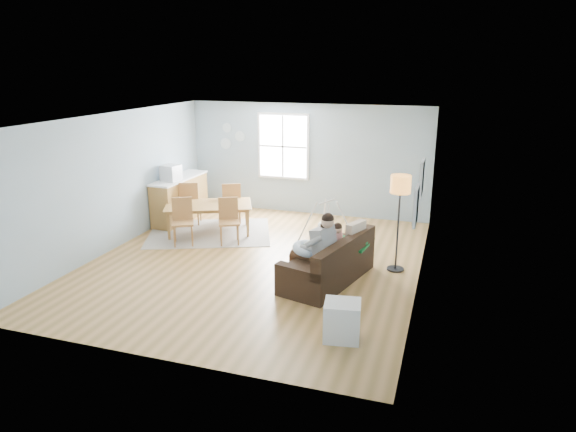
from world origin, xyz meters
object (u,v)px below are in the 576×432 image
(dining_table, at_px, (209,219))
(chair_ne, at_px, (232,200))
(father, at_px, (316,246))
(chair_sw, at_px, (183,218))
(sofa, at_px, (330,266))
(storage_cube, at_px, (341,321))
(floor_lamp, at_px, (400,192))
(monitor, at_px, (171,173))
(baby_swing, at_px, (327,225))
(counter, at_px, (180,198))
(chair_nw, at_px, (190,200))
(toddler, at_px, (332,240))
(chair_se, at_px, (229,218))

(dining_table, bearing_deg, chair_ne, 50.98)
(father, distance_m, chair_sw, 3.39)
(sofa, relative_size, chair_sw, 2.22)
(sofa, relative_size, storage_cube, 3.93)
(floor_lamp, distance_m, storage_cube, 2.97)
(monitor, xyz_separation_m, baby_swing, (3.72, -0.22, -0.81))
(floor_lamp, height_order, counter, floor_lamp)
(storage_cube, distance_m, chair_nw, 5.96)
(counter, height_order, baby_swing, counter)
(monitor, bearing_deg, chair_nw, 9.90)
(chair_sw, distance_m, chair_ne, 1.61)
(toddler, height_order, chair_ne, toddler)
(chair_se, bearing_deg, chair_ne, 111.28)
(chair_ne, distance_m, counter, 1.31)
(sofa, bearing_deg, monitor, 153.84)
(storage_cube, height_order, chair_se, chair_se)
(storage_cube, relative_size, dining_table, 0.29)
(counter, bearing_deg, baby_swing, -8.79)
(storage_cube, bearing_deg, chair_se, 134.40)
(dining_table, xyz_separation_m, baby_swing, (2.63, 0.12, 0.08))
(sofa, distance_m, counter, 4.91)
(toddler, xyz_separation_m, floor_lamp, (1.04, 0.66, 0.77))
(chair_nw, distance_m, counter, 0.51)
(storage_cube, relative_size, counter, 0.29)
(father, relative_size, floor_lamp, 0.75)
(chair_nw, bearing_deg, storage_cube, -41.98)
(father, distance_m, monitor, 4.70)
(toddler, relative_size, chair_se, 0.85)
(dining_table, bearing_deg, toddler, -50.49)
(storage_cube, bearing_deg, chair_sw, 144.82)
(chair_se, bearing_deg, storage_cube, -45.60)
(father, relative_size, chair_se, 1.39)
(father, distance_m, chair_nw, 4.36)
(storage_cube, distance_m, chair_ne, 5.61)
(sofa, height_order, father, father)
(toddler, relative_size, storage_cube, 1.48)
(toddler, xyz_separation_m, storage_cube, (0.61, -2.03, -0.41))
(chair_se, height_order, chair_nw, chair_nw)
(storage_cube, bearing_deg, floor_lamp, 81.02)
(storage_cube, bearing_deg, father, 116.32)
(sofa, bearing_deg, chair_ne, 139.54)
(sofa, xyz_separation_m, storage_cube, (0.59, -1.82, -0.02))
(baby_swing, bearing_deg, father, -80.98)
(father, relative_size, baby_swing, 1.12)
(chair_nw, bearing_deg, father, -33.37)
(chair_se, height_order, counter, counter)
(baby_swing, bearing_deg, storage_cube, -73.14)
(dining_table, relative_size, baby_swing, 1.57)
(father, relative_size, chair_ne, 1.34)
(sofa, height_order, chair_sw, chair_sw)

